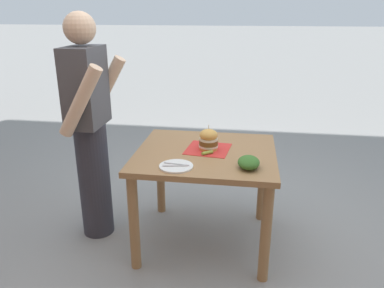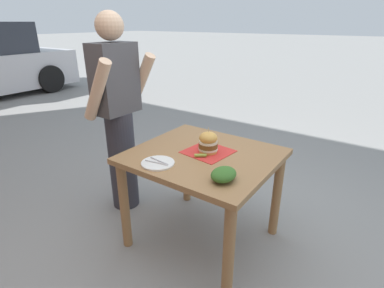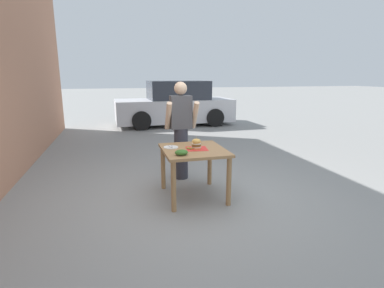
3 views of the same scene
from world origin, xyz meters
The scene contains 8 objects.
ground_plane centered at (0.00, 0.00, 0.00)m, with size 80.00×80.00×0.00m, color gray.
patio_table centered at (0.00, 0.00, 0.62)m, with size 0.90×0.99×0.74m.
serving_paper centered at (0.04, -0.01, 0.74)m, with size 0.30×0.30×0.00m, color red.
sandwich centered at (0.04, -0.01, 0.82)m, with size 0.14×0.14×0.19m.
pickle_spear centered at (-0.07, -0.02, 0.76)m, with size 0.02×0.02×0.08m, color #8EA83D.
side_plate_with_forks centered at (-0.31, 0.16, 0.75)m, with size 0.22×0.22×0.02m.
side_salad centered at (-0.25, -0.30, 0.78)m, with size 0.18×0.14×0.08m, color #386B28.
diner_across_table centered at (0.00, 0.86, 0.88)m, with size 0.55×0.35×1.69m.
Camera 2 is at (-1.63, -1.04, 1.61)m, focal length 28.00 mm.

